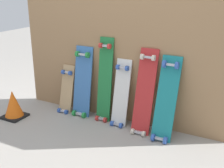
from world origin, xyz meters
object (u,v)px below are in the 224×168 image
at_px(skateboard_white, 121,96).
at_px(traffic_cone, 13,105).
at_px(skateboard_natural, 66,92).
at_px(skateboard_teal, 166,102).
at_px(skateboard_blue, 82,84).
at_px(skateboard_green, 105,83).
at_px(skateboard_red, 144,95).

bearing_deg(skateboard_white, traffic_cone, -159.07).
distance_m(skateboard_natural, skateboard_teal, 1.24).
bearing_deg(skateboard_blue, skateboard_teal, -3.67).
xyz_separation_m(skateboard_natural, traffic_cone, (-0.42, -0.44, -0.08)).
relative_size(skateboard_blue, skateboard_white, 1.10).
xyz_separation_m(skateboard_green, traffic_cone, (-0.93, -0.46, -0.27)).
bearing_deg(skateboard_blue, skateboard_red, -3.27).
relative_size(skateboard_natural, traffic_cone, 1.94).
xyz_separation_m(skateboard_natural, skateboard_white, (0.72, -0.00, 0.08)).
bearing_deg(traffic_cone, skateboard_natural, 46.20).
height_order(skateboard_white, skateboard_teal, skateboard_teal).
distance_m(skateboard_green, skateboard_white, 0.24).
distance_m(skateboard_teal, traffic_cone, 1.72).
height_order(skateboard_blue, traffic_cone, skateboard_blue).
xyz_separation_m(skateboard_natural, skateboard_red, (1.00, -0.03, 0.15)).
distance_m(skateboard_green, skateboard_teal, 0.73).
height_order(skateboard_natural, traffic_cone, skateboard_natural).
height_order(skateboard_white, skateboard_red, skateboard_red).
bearing_deg(skateboard_teal, skateboard_blue, 176.33).
bearing_deg(skateboard_green, traffic_cone, -153.70).
distance_m(skateboard_blue, traffic_cone, 0.82).
distance_m(skateboard_blue, skateboard_green, 0.29).
distance_m(skateboard_natural, skateboard_blue, 0.26).
bearing_deg(skateboard_white, skateboard_blue, 178.54).
distance_m(skateboard_blue, skateboard_white, 0.50).
bearing_deg(skateboard_natural, skateboard_teal, -2.55).
xyz_separation_m(skateboard_white, skateboard_teal, (0.51, -0.05, 0.05)).
distance_m(skateboard_blue, skateboard_teal, 1.01).
xyz_separation_m(skateboard_white, traffic_cone, (-1.15, -0.44, -0.16)).
relative_size(skateboard_natural, skateboard_teal, 0.72).
bearing_deg(skateboard_red, skateboard_white, 173.53).
xyz_separation_m(skateboard_red, traffic_cone, (-1.42, -0.41, -0.23)).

